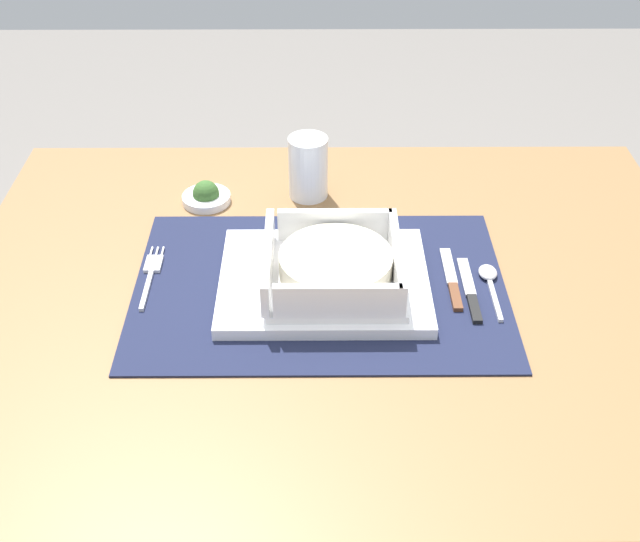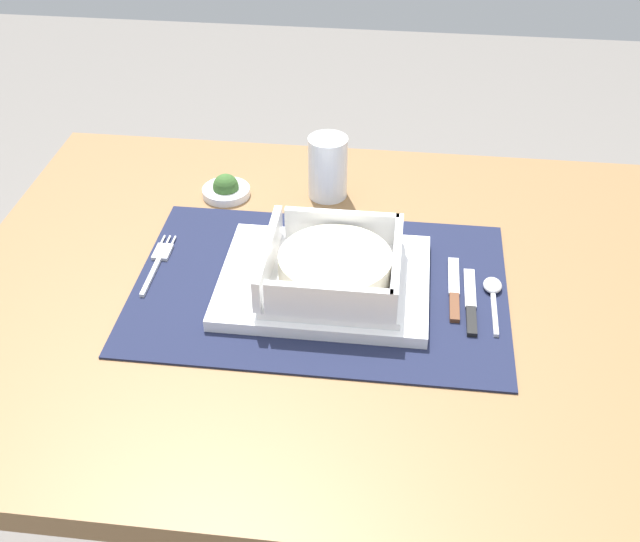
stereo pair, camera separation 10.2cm
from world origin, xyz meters
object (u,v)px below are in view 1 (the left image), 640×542
object	(u,v)px
condiment_saucer	(206,196)
drinking_glass	(308,169)
butter_knife	(471,293)
porridge_bowl	(332,267)
spoon	(489,278)
dining_table	(334,348)
fork	(151,272)
bread_knife	(452,282)

from	to	relation	value
condiment_saucer	drinking_glass	bearing A→B (deg)	7.24
butter_knife	drinking_glass	xyz separation A→B (m)	(-0.21, 0.25, 0.04)
butter_knife	drinking_glass	world-z (taller)	drinking_glass
porridge_bowl	butter_knife	distance (m)	0.18
spoon	drinking_glass	size ratio (longest dim) A/B	1.16
spoon	butter_knife	bearing A→B (deg)	-137.83
condiment_saucer	spoon	bearing A→B (deg)	-27.26
porridge_bowl	butter_knife	bearing A→B (deg)	-3.55
spoon	dining_table	bearing A→B (deg)	178.65
butter_knife	condiment_saucer	size ratio (longest dim) A/B	1.82
fork	condiment_saucer	distance (m)	0.19
fork	spoon	size ratio (longest dim) A/B	1.22
butter_knife	drinking_glass	bearing A→B (deg)	127.62
spoon	drinking_glass	bearing A→B (deg)	133.26
porridge_bowl	fork	bearing A→B (deg)	170.97
drinking_glass	condiment_saucer	world-z (taller)	drinking_glass
bread_knife	condiment_saucer	world-z (taller)	condiment_saucer
bread_knife	butter_knife	bearing A→B (deg)	-49.30
dining_table	butter_knife	bearing A→B (deg)	-6.97
condiment_saucer	porridge_bowl	bearing A→B (deg)	-49.92
porridge_bowl	spoon	bearing A→B (deg)	5.21
drinking_glass	dining_table	bearing A→B (deg)	-81.06
drinking_glass	condiment_saucer	xyz separation A→B (m)	(-0.15, -0.02, -0.03)
fork	butter_knife	size ratio (longest dim) A/B	1.03
dining_table	bread_knife	size ratio (longest dim) A/B	7.62
spoon	condiment_saucer	size ratio (longest dim) A/B	1.53
dining_table	drinking_glass	size ratio (longest dim) A/B	10.40
fork	condiment_saucer	xyz separation A→B (m)	(0.05, 0.18, 0.01)
fork	spoon	distance (m)	0.44
dining_table	fork	world-z (taller)	fork
dining_table	spoon	bearing A→B (deg)	2.45
butter_knife	drinking_glass	distance (m)	0.33
drinking_glass	spoon	bearing A→B (deg)	-42.93
fork	butter_knife	world-z (taller)	butter_knife
drinking_glass	condiment_saucer	distance (m)	0.16
dining_table	condiment_saucer	world-z (taller)	condiment_saucer
spoon	condiment_saucer	world-z (taller)	condiment_saucer
porridge_bowl	butter_knife	xyz separation A→B (m)	(0.18, -0.01, -0.04)
dining_table	spoon	distance (m)	0.23
bread_knife	drinking_glass	bearing A→B (deg)	129.34
porridge_bowl	fork	world-z (taller)	porridge_bowl
butter_knife	bread_knife	size ratio (longest dim) A/B	1.01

